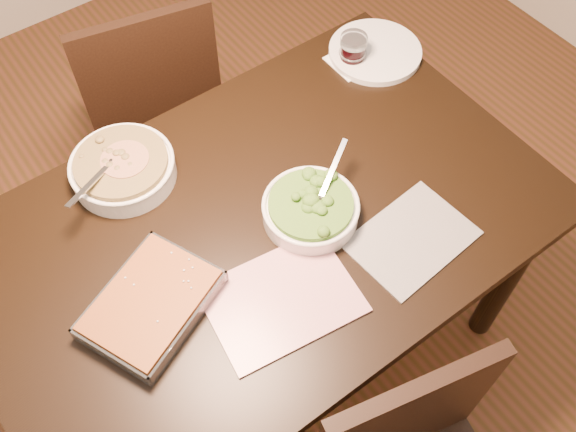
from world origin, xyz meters
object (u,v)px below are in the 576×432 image
object	(u,v)px
broccoli_bowl	(311,209)
dinner_plate	(375,52)
table	(264,242)
wine_tumbler	(353,49)
stew_bowl	(123,168)
chair_far	(151,95)
baking_dish	(152,304)

from	to	relation	value
broccoli_bowl	dinner_plate	world-z (taller)	broccoli_bowl
dinner_plate	table	bearing A→B (deg)	-154.35
table	wine_tumbler	size ratio (longest dim) A/B	16.02
stew_bowl	table	bearing A→B (deg)	-57.32
chair_far	table	bearing A→B (deg)	96.76
chair_far	wine_tumbler	bearing A→B (deg)	145.99
baking_dish	chair_far	bearing A→B (deg)	40.36
baking_dish	dinner_plate	distance (m)	0.99
stew_bowl	broccoli_bowl	xyz separation A→B (m)	(0.30, -0.37, -0.00)
table	dinner_plate	size ratio (longest dim) A/B	5.19
stew_bowl	chair_far	size ratio (longest dim) A/B	0.30
broccoli_bowl	table	bearing A→B (deg)	150.97
broccoli_bowl	wine_tumbler	size ratio (longest dim) A/B	2.86
table	chair_far	size ratio (longest dim) A/B	1.57
stew_bowl	dinner_plate	xyz separation A→B (m)	(0.80, -0.03, -0.03)
table	dinner_plate	distance (m)	0.67
table	broccoli_bowl	xyz separation A→B (m)	(0.10, -0.06, 0.13)
chair_far	stew_bowl	bearing A→B (deg)	70.94
broccoli_bowl	chair_far	world-z (taller)	chair_far
stew_bowl	wine_tumbler	world-z (taller)	stew_bowl
table	stew_bowl	world-z (taller)	stew_bowl
stew_bowl	chair_far	world-z (taller)	chair_far
dinner_plate	chair_far	bearing A→B (deg)	137.23
chair_far	baking_dish	bearing A→B (deg)	76.07
broccoli_bowl	chair_far	size ratio (longest dim) A/B	0.28
stew_bowl	baking_dish	bearing A→B (deg)	-109.09
stew_bowl	dinner_plate	size ratio (longest dim) A/B	0.99
table	dinner_plate	xyz separation A→B (m)	(0.60, 0.29, 0.10)
wine_tumbler	chair_far	world-z (taller)	chair_far
table	dinner_plate	world-z (taller)	dinner_plate
wine_tumbler	chair_far	xyz separation A→B (m)	(-0.45, 0.47, -0.30)
broccoli_bowl	chair_far	xyz separation A→B (m)	(-0.03, 0.83, -0.28)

